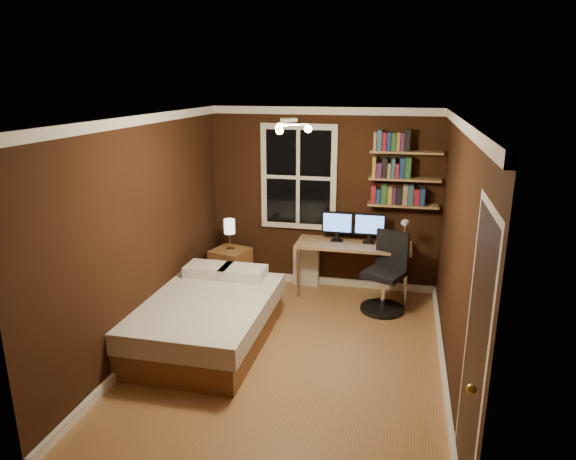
% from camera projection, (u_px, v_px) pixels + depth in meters
% --- Properties ---
extents(floor, '(4.20, 4.20, 0.00)m').
position_uv_depth(floor, '(291.00, 355.00, 5.50)').
color(floor, olive).
rests_on(floor, ground).
extents(wall_back, '(3.20, 0.04, 2.50)m').
position_uv_depth(wall_back, '(324.00, 199.00, 7.12)').
color(wall_back, black).
rests_on(wall_back, ground).
extents(wall_left, '(0.04, 4.20, 2.50)m').
position_uv_depth(wall_left, '(145.00, 234.00, 5.49)').
color(wall_left, black).
rests_on(wall_left, ground).
extents(wall_right, '(0.04, 4.20, 2.50)m').
position_uv_depth(wall_right, '(457.00, 256.00, 4.81)').
color(wall_right, black).
rests_on(wall_right, ground).
extents(ceiling, '(3.20, 4.20, 0.02)m').
position_uv_depth(ceiling, '(291.00, 117.00, 4.81)').
color(ceiling, white).
rests_on(ceiling, wall_back).
extents(window, '(1.06, 0.06, 1.46)m').
position_uv_depth(window, '(299.00, 177.00, 7.08)').
color(window, white).
rests_on(window, wall_back).
extents(door, '(0.03, 0.82, 2.05)m').
position_uv_depth(door, '(473.00, 361.00, 3.43)').
color(door, black).
rests_on(door, ground).
extents(door_knob, '(0.06, 0.06, 0.06)m').
position_uv_depth(door_knob, '(471.00, 389.00, 3.16)').
color(door_knob, gold).
rests_on(door_knob, door).
extents(ceiling_fixture, '(0.44, 0.44, 0.18)m').
position_uv_depth(ceiling_fixture, '(289.00, 129.00, 4.74)').
color(ceiling_fixture, beige).
rests_on(ceiling_fixture, ceiling).
extents(bookshelf_lower, '(0.92, 0.22, 0.03)m').
position_uv_depth(bookshelf_lower, '(403.00, 205.00, 6.78)').
color(bookshelf_lower, '#99764A').
rests_on(bookshelf_lower, wall_back).
extents(books_row_lower, '(0.60, 0.16, 0.23)m').
position_uv_depth(books_row_lower, '(404.00, 195.00, 6.74)').
color(books_row_lower, maroon).
rests_on(books_row_lower, bookshelf_lower).
extents(bookshelf_middle, '(0.92, 0.22, 0.03)m').
position_uv_depth(bookshelf_middle, '(405.00, 179.00, 6.68)').
color(bookshelf_middle, '#99764A').
rests_on(bookshelf_middle, wall_back).
extents(books_row_middle, '(0.48, 0.16, 0.23)m').
position_uv_depth(books_row_middle, '(405.00, 169.00, 6.65)').
color(books_row_middle, navy).
rests_on(books_row_middle, bookshelf_middle).
extents(bookshelf_upper, '(0.92, 0.22, 0.03)m').
position_uv_depth(bookshelf_upper, '(406.00, 152.00, 6.58)').
color(bookshelf_upper, '#99764A').
rests_on(bookshelf_upper, wall_back).
extents(books_row_upper, '(0.48, 0.16, 0.23)m').
position_uv_depth(books_row_upper, '(407.00, 142.00, 6.55)').
color(books_row_upper, '#285F2B').
rests_on(books_row_upper, bookshelf_upper).
extents(bed, '(1.39, 1.93, 0.65)m').
position_uv_depth(bed, '(205.00, 319.00, 5.71)').
color(bed, brown).
rests_on(bed, ground).
extents(nightstand, '(0.56, 0.56, 0.57)m').
position_uv_depth(nightstand, '(231.00, 269.00, 7.21)').
color(nightstand, brown).
rests_on(nightstand, ground).
extents(bedside_lamp, '(0.15, 0.15, 0.44)m').
position_uv_depth(bedside_lamp, '(230.00, 235.00, 7.07)').
color(bedside_lamp, beige).
rests_on(bedside_lamp, nightstand).
extents(radiator, '(0.36, 0.13, 0.54)m').
position_uv_depth(radiator, '(306.00, 267.00, 7.34)').
color(radiator, silver).
rests_on(radiator, ground).
extents(desk, '(1.53, 0.58, 0.73)m').
position_uv_depth(desk, '(353.00, 248.00, 6.90)').
color(desk, '#99764A').
rests_on(desk, ground).
extents(monitor_left, '(0.42, 0.12, 0.41)m').
position_uv_depth(monitor_left, '(337.00, 226.00, 6.94)').
color(monitor_left, black).
rests_on(monitor_left, desk).
extents(monitor_right, '(0.42, 0.12, 0.41)m').
position_uv_depth(monitor_right, '(369.00, 228.00, 6.85)').
color(monitor_right, black).
rests_on(monitor_right, desk).
extents(desk_lamp, '(0.14, 0.32, 0.44)m').
position_uv_depth(desk_lamp, '(405.00, 233.00, 6.60)').
color(desk_lamp, silver).
rests_on(desk_lamp, desk).
extents(office_chair, '(0.60, 0.60, 1.01)m').
position_uv_depth(office_chair, '(385.00, 281.00, 6.50)').
color(office_chair, black).
rests_on(office_chair, ground).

